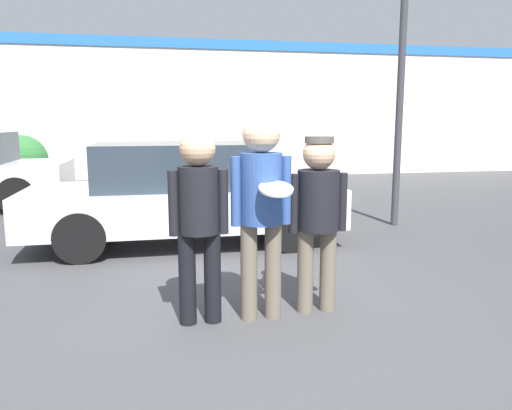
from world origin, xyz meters
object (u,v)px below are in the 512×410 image
object	(u,v)px
person_middle_with_frisbee	(261,197)
person_right	(318,208)
person_left	(199,211)
parked_car_near	(183,193)

from	to	relation	value
person_middle_with_frisbee	person_right	bearing A→B (deg)	7.62
person_left	person_middle_with_frisbee	bearing A→B (deg)	-1.13
person_middle_with_frisbee	person_right	distance (m)	0.56
person_middle_with_frisbee	parked_car_near	size ratio (longest dim) A/B	0.41
person_middle_with_frisbee	person_right	size ratio (longest dim) A/B	1.12
person_right	parked_car_near	distance (m)	3.13
person_left	person_middle_with_frisbee	world-z (taller)	person_middle_with_frisbee
person_left	parked_car_near	world-z (taller)	person_left
person_middle_with_frisbee	parked_car_near	bearing A→B (deg)	99.66
person_left	parked_car_near	bearing A→B (deg)	89.35
person_left	parked_car_near	size ratio (longest dim) A/B	0.38
person_right	person_left	bearing A→B (deg)	-176.74
person_middle_with_frisbee	person_right	xyz separation A→B (m)	(0.54, 0.07, -0.13)
person_left	person_right	distance (m)	1.09
person_left	person_middle_with_frisbee	xyz separation A→B (m)	(0.55, -0.01, 0.10)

